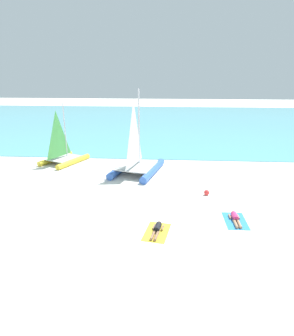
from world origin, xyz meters
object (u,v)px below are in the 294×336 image
object	(u,v)px
towel_right	(235,221)
sunbather_right	(235,218)
sailboat_blue	(137,161)
sunbather_left	(157,229)
beach_ball	(207,192)
towel_left	(157,232)
sailboat_yellow	(63,154)

from	to	relation	value
towel_right	sunbather_right	world-z (taller)	sunbather_right
sailboat_blue	sunbather_right	size ratio (longest dim) A/B	3.96
sailboat_blue	sunbather_left	bearing A→B (deg)	-63.92
beach_ball	towel_left	bearing A→B (deg)	-121.49
sailboat_yellow	towel_right	xyz separation A→B (m)	(12.32, -9.41, -0.73)
towel_right	beach_ball	bearing A→B (deg)	108.21
towel_left	beach_ball	distance (m)	5.57
sailboat_blue	sailboat_yellow	size ratio (longest dim) A/B	1.26
towel_left	sunbather_left	bearing A→B (deg)	80.23
sailboat_yellow	sunbather_right	size ratio (longest dim) A/B	3.15
sailboat_yellow	towel_left	size ratio (longest dim) A/B	2.59
beach_ball	sailboat_yellow	bearing A→B (deg)	151.52
sailboat_blue	beach_ball	size ratio (longest dim) A/B	18.49
sunbather_left	towel_right	xyz separation A→B (m)	(3.99, 1.36, -0.13)
towel_left	sunbather_left	distance (m)	0.14
towel_left	towel_right	xyz separation A→B (m)	(4.00, 1.42, 0.00)
sunbather_right	sailboat_blue	bearing A→B (deg)	128.77
towel_left	sunbather_right	size ratio (longest dim) A/B	1.22
sunbather_left	sunbather_right	bearing A→B (deg)	29.42
sailboat_blue	sunbather_left	xyz separation A→B (m)	(1.90, -8.62, -0.79)
sunbather_left	beach_ball	xyz separation A→B (m)	(2.90, 4.68, 0.04)
sailboat_yellow	beach_ball	bearing A→B (deg)	-5.09
sailboat_blue	beach_ball	xyz separation A→B (m)	(4.80, -3.94, -0.75)
towel_left	sunbather_right	distance (m)	4.27
towel_right	beach_ball	xyz separation A→B (m)	(-1.09, 3.33, 0.16)
towel_right	sailboat_yellow	bearing A→B (deg)	142.61
sailboat_blue	beach_ball	world-z (taller)	sailboat_blue
sunbather_left	sailboat_yellow	bearing A→B (deg)	137.47
sunbather_left	sunbather_right	size ratio (longest dim) A/B	1.00
sunbather_left	sunbather_right	distance (m)	4.24
sailboat_blue	sailboat_yellow	distance (m)	6.78
beach_ball	sunbather_right	bearing A→B (deg)	-71.45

